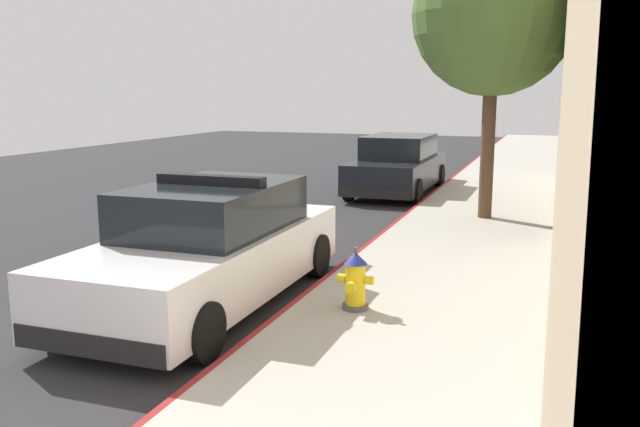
# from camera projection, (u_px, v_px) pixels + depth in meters

# --- Properties ---
(ground_plane) EXTENTS (29.67, 60.00, 0.20)m
(ground_plane) POSITION_uv_depth(u_px,v_px,m) (173.00, 229.00, 13.82)
(ground_plane) COLOR #2B2B2D
(sidewalk_pavement) EXTENTS (2.94, 60.00, 0.15)m
(sidewalk_pavement) POSITION_uv_depth(u_px,v_px,m) (464.00, 243.00, 11.79)
(sidewalk_pavement) COLOR #ADA89E
(sidewalk_pavement) RESTS_ON ground
(curb_painted_edge) EXTENTS (0.08, 60.00, 0.15)m
(curb_painted_edge) POSITION_uv_depth(u_px,v_px,m) (382.00, 237.00, 12.29)
(curb_painted_edge) COLOR maroon
(curb_painted_edge) RESTS_ON ground
(police_cruiser) EXTENTS (1.94, 4.84, 1.68)m
(police_cruiser) POSITION_uv_depth(u_px,v_px,m) (210.00, 248.00, 8.56)
(police_cruiser) COLOR white
(police_cruiser) RESTS_ON ground
(parked_car_silver_ahead) EXTENTS (1.94, 4.84, 1.56)m
(parked_car_silver_ahead) POSITION_uv_depth(u_px,v_px,m) (398.00, 166.00, 18.03)
(parked_car_silver_ahead) COLOR black
(parked_car_silver_ahead) RESTS_ON ground
(fire_hydrant) EXTENTS (0.44, 0.40, 0.76)m
(fire_hydrant) POSITION_uv_depth(u_px,v_px,m) (355.00, 281.00, 7.92)
(fire_hydrant) COLOR #4C4C51
(fire_hydrant) RESTS_ON sidewalk_pavement
(street_tree) EXTENTS (3.22, 3.22, 5.70)m
(street_tree) POSITION_uv_depth(u_px,v_px,m) (494.00, 15.00, 13.06)
(street_tree) COLOR brown
(street_tree) RESTS_ON sidewalk_pavement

